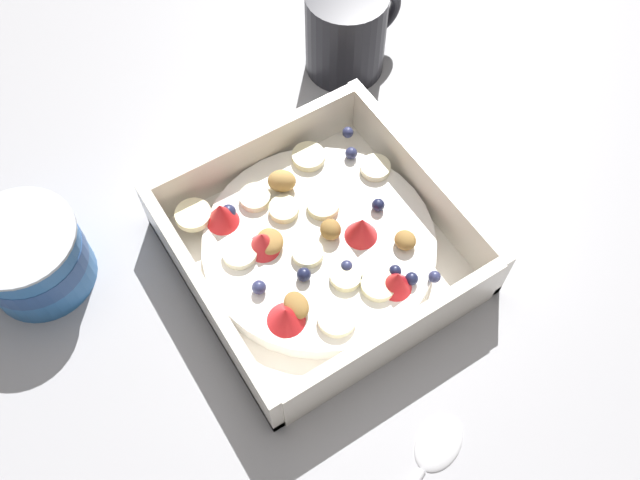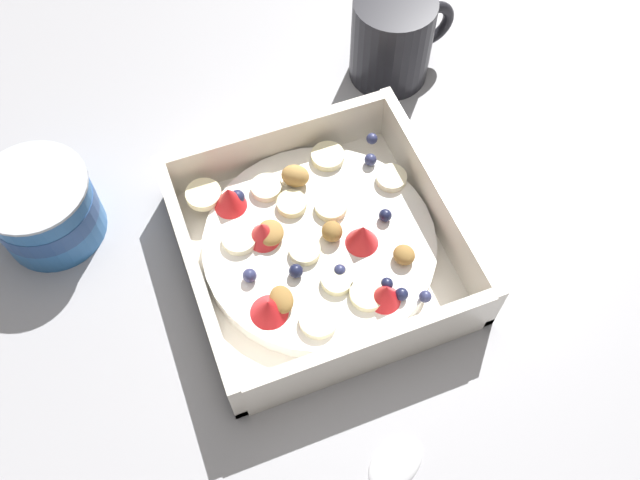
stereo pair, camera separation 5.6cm
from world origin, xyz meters
The scene contains 5 objects.
ground_plane centered at (0.00, 0.00, 0.00)m, with size 2.40×2.40×0.00m, color #9E9EA3.
fruit_bowl centered at (0.00, -0.01, 0.02)m, with size 0.22×0.22×0.06m.
spoon centered at (-0.19, 0.03, 0.00)m, with size 0.08×0.17×0.01m.
yogurt_cup centered at (0.11, 0.20, 0.03)m, with size 0.09×0.09×0.07m.
coffee_mug centered at (0.18, -0.16, 0.05)m, with size 0.08×0.11×0.09m.
Camera 1 is at (-0.24, 0.14, 0.52)m, focal length 38.05 mm.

